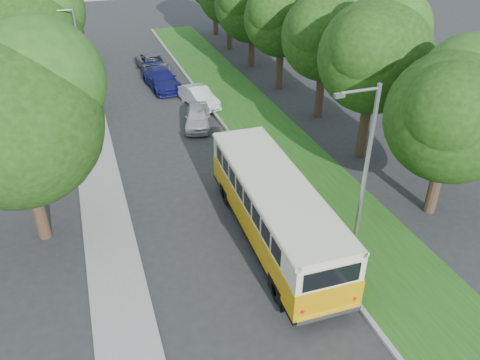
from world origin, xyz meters
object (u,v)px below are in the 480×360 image
object	(u,v)px
vintage_bus	(274,211)
car_blue	(161,79)
car_white	(199,97)
car_grey	(153,63)
car_silver	(198,117)
lamppost_near	(362,180)
lamppost_far	(81,63)

from	to	relation	value
vintage_bus	car_blue	size ratio (longest dim) A/B	2.03
car_white	car_grey	world-z (taller)	car_white
car_blue	car_white	bearing A→B (deg)	-73.22
vintage_bus	car_grey	distance (m)	25.23
car_silver	car_grey	distance (m)	12.45
car_grey	lamppost_near	bearing A→B (deg)	-88.68
car_silver	car_blue	bearing A→B (deg)	112.75
car_blue	lamppost_far	bearing A→B (deg)	-144.47
vintage_bus	car_silver	size ratio (longest dim) A/B	2.65
vintage_bus	car_white	xyz separation A→B (m)	(0.89, 16.16, -0.88)
car_white	car_blue	world-z (taller)	car_blue
vintage_bus	car_silver	bearing A→B (deg)	91.90
lamppost_near	car_silver	distance (m)	16.28
lamppost_near	car_blue	world-z (taller)	lamppost_near
vintage_bus	car_grey	bearing A→B (deg)	93.35
car_grey	lamppost_far	bearing A→B (deg)	-126.45
car_silver	car_white	bearing A→B (deg)	90.15
lamppost_far	vintage_bus	world-z (taller)	lamppost_far
lamppost_far	car_grey	world-z (taller)	lamppost_far
lamppost_far	car_blue	xyz separation A→B (m)	(5.84, 5.10, -3.36)
vintage_bus	lamppost_far	bearing A→B (deg)	115.08
lamppost_far	car_silver	distance (m)	8.04
car_blue	car_grey	xyz separation A→B (m)	(0.14, 4.53, -0.09)
vintage_bus	car_white	bearing A→B (deg)	88.30
vintage_bus	car_white	size ratio (longest dim) A/B	2.53
lamppost_far	car_grey	distance (m)	11.85
lamppost_near	car_blue	xyz separation A→B (m)	(-3.07, 23.60, -3.61)
lamppost_near	car_grey	world-z (taller)	lamppost_near
lamppost_far	car_white	size ratio (longest dim) A/B	1.79
lamppost_near	car_blue	size ratio (longest dim) A/B	1.53
lamppost_far	vintage_bus	xyz separation A→B (m)	(6.81, -15.57, -2.54)
car_white	car_blue	xyz separation A→B (m)	(-1.86, 4.51, 0.07)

